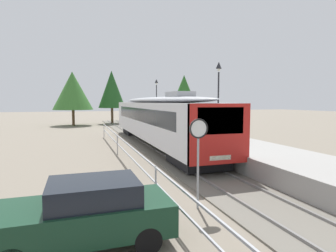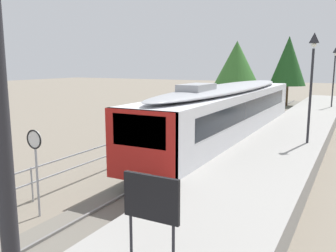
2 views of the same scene
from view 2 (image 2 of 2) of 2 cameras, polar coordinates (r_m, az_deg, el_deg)
ground_plane at (r=21.12m, az=0.59°, el=-3.17°), size 160.00×160.00×0.00m
track_rails at (r=19.94m, az=8.28°, el=-3.96°), size 3.20×60.00×0.14m
commuter_train at (r=20.93m, az=9.79°, el=2.54°), size 2.82×19.61×3.74m
station_platform at (r=19.04m, az=17.57°, el=-3.70°), size 3.90×60.00×0.90m
platform_lamp_mid_platform at (r=18.70m, az=22.08°, el=8.72°), size 0.34×0.34×5.35m
platform_lamp_far_end at (r=35.75m, az=25.09°, el=8.74°), size 0.34×0.34×5.35m
platform_notice_board at (r=6.98m, az=-2.71°, el=-11.89°), size 1.20×0.08×1.80m
speed_limit_sign at (r=11.73m, az=-20.49°, el=-3.81°), size 0.61×0.10×2.81m
carpark_fence at (r=13.37m, az=-20.99°, el=-7.60°), size 0.06×36.06×1.25m
tree_behind_carpark at (r=42.61m, az=18.68°, el=9.82°), size 3.97×3.97×7.84m
tree_distant_left at (r=42.46m, az=10.92°, el=9.74°), size 5.37×5.37×7.39m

